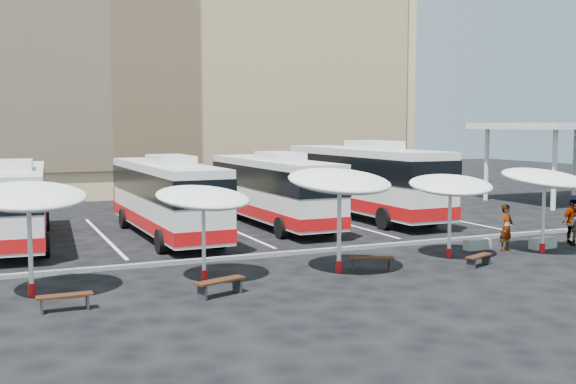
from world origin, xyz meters
name	(u,v)px	position (x,y,z in m)	size (l,w,h in m)	color
ground	(296,257)	(0.00, 0.00, 0.00)	(120.00, 120.00, 0.00)	black
sandstone_building	(131,30)	(0.00, 31.87, 12.63)	(42.00, 18.25, 29.60)	tan
service_canopy	(567,128)	(24.00, 10.00, 4.87)	(10.00, 8.00, 5.20)	silver
curb_divider	(290,253)	(0.00, 0.50, 0.07)	(34.00, 0.25, 0.15)	black
bay_lines	(229,228)	(0.00, 8.00, 0.01)	(24.15, 12.00, 0.01)	white
bus_0	(15,201)	(-9.66, 7.63, 1.84)	(3.22, 11.48, 3.60)	silver
bus_1	(166,195)	(-3.40, 6.73, 1.91)	(2.94, 11.82, 3.73)	silver
bus_2	(272,188)	(2.37, 8.09, 1.91)	(2.84, 11.78, 3.73)	silver
bus_3	(363,178)	(8.08, 8.93, 2.16)	(3.23, 13.35, 4.23)	silver
sunshade_0	(28,197)	(-9.56, -2.29, 2.95)	(3.78, 3.82, 3.47)	silver
sunshade_1	(203,198)	(-4.33, -2.40, 2.70)	(3.89, 3.92, 3.18)	silver
sunshade_2	(339,182)	(0.24, -3.06, 3.13)	(3.89, 3.93, 3.68)	silver
sunshade_3	(450,185)	(5.31, -2.43, 2.77)	(3.92, 3.94, 3.26)	silver
sunshade_4	(545,179)	(9.26, -3.15, 2.95)	(4.06, 4.09, 3.47)	silver
wood_bench_0	(65,298)	(-8.82, -4.34, 0.35)	(1.48, 0.40, 0.45)	black
wood_bench_1	(220,283)	(-4.46, -4.48, 0.38)	(1.66, 0.93, 0.49)	black
wood_bench_2	(372,261)	(1.41, -3.29, 0.37)	(1.60, 0.99, 0.48)	black
wood_bench_3	(479,258)	(5.31, -4.18, 0.31)	(1.37, 0.82, 0.41)	black
conc_bench_0	(477,244)	(7.41, -1.51, 0.22)	(1.15, 0.38, 0.43)	gray
conc_bench_1	(543,243)	(10.04, -2.39, 0.23)	(1.23, 0.41, 0.46)	gray
passenger_0	(506,228)	(8.27, -2.20, 0.94)	(0.68, 0.45, 1.87)	black
passenger_2	(572,221)	(12.11, -1.90, 0.94)	(1.11, 0.46, 1.89)	black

